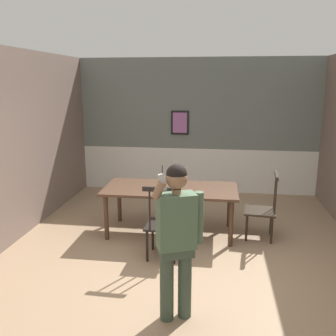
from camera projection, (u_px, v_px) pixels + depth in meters
ground_plane at (177, 273)px, 4.70m from camera, size 8.12×8.12×0.00m
room_back_partition at (197, 129)px, 7.94m from camera, size 5.22×0.17×2.88m
dining_table at (170, 192)px, 5.79m from camera, size 2.09×0.98×0.76m
chair_near_window at (263, 209)px, 5.65m from camera, size 0.51×0.51×1.05m
chair_by_doorway at (162, 224)px, 4.99m from camera, size 0.47×0.47×1.07m
person_figure at (177, 234)px, 3.60m from camera, size 0.49×0.33×1.63m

